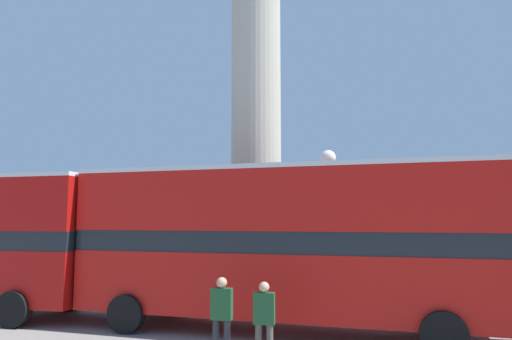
{
  "coord_description": "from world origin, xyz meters",
  "views": [
    {
      "loc": [
        4.1,
        -18.5,
        2.95
      ],
      "look_at": [
        0.0,
        0.0,
        5.0
      ],
      "focal_mm": 32.0,
      "sensor_mm": 36.0,
      "label": 1
    }
  ],
  "objects_px": {
    "monument_column": "(256,130)",
    "pedestrian_by_plinth": "(222,313)",
    "bus_c": "(281,240)",
    "pedestrian_near_lamp": "(264,318)",
    "street_lamp": "(329,207)"
  },
  "relations": [
    {
      "from": "monument_column",
      "to": "pedestrian_near_lamp",
      "type": "distance_m",
      "value": 10.97
    },
    {
      "from": "street_lamp",
      "to": "pedestrian_by_plinth",
      "type": "height_order",
      "value": "street_lamp"
    },
    {
      "from": "monument_column",
      "to": "bus_c",
      "type": "xyz_separation_m",
      "value": [
        2.08,
        -6.25,
        -4.31
      ]
    },
    {
      "from": "monument_column",
      "to": "pedestrian_by_plinth",
      "type": "xyz_separation_m",
      "value": [
        1.24,
        -8.98,
        -5.74
      ]
    },
    {
      "from": "monument_column",
      "to": "bus_c",
      "type": "height_order",
      "value": "monument_column"
    },
    {
      "from": "bus_c",
      "to": "pedestrian_by_plinth",
      "type": "height_order",
      "value": "bus_c"
    },
    {
      "from": "pedestrian_near_lamp",
      "to": "pedestrian_by_plinth",
      "type": "bearing_deg",
      "value": 173.67
    },
    {
      "from": "pedestrian_near_lamp",
      "to": "pedestrian_by_plinth",
      "type": "relative_size",
      "value": 0.97
    },
    {
      "from": "monument_column",
      "to": "pedestrian_by_plinth",
      "type": "bearing_deg",
      "value": -82.15
    },
    {
      "from": "pedestrian_near_lamp",
      "to": "street_lamp",
      "type": "bearing_deg",
      "value": 77.96
    },
    {
      "from": "bus_c",
      "to": "pedestrian_by_plinth",
      "type": "bearing_deg",
      "value": -103.43
    },
    {
      "from": "bus_c",
      "to": "pedestrian_near_lamp",
      "type": "bearing_deg",
      "value": -84.35
    },
    {
      "from": "monument_column",
      "to": "pedestrian_near_lamp",
      "type": "xyz_separation_m",
      "value": [
        2.18,
        -9.06,
        -5.79
      ]
    },
    {
      "from": "bus_c",
      "to": "pedestrian_by_plinth",
      "type": "relative_size",
      "value": 6.5
    },
    {
      "from": "bus_c",
      "to": "pedestrian_near_lamp",
      "type": "height_order",
      "value": "bus_c"
    }
  ]
}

